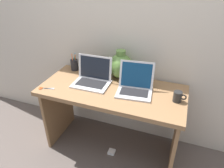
# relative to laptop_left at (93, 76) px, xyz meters

# --- Properties ---
(ground_plane) EXTENTS (6.00, 6.00, 0.00)m
(ground_plane) POSITION_rel_laptop_left_xyz_m (0.21, -0.05, -0.80)
(ground_plane) COLOR #564C47
(back_wall) EXTENTS (4.40, 0.04, 2.40)m
(back_wall) POSITION_rel_laptop_left_xyz_m (0.21, 0.30, 0.40)
(back_wall) COLOR beige
(back_wall) RESTS_ON ground
(desk) EXTENTS (1.33, 0.61, 0.73)m
(desk) POSITION_rel_laptop_left_xyz_m (0.21, -0.05, -0.23)
(desk) COLOR olive
(desk) RESTS_ON ground
(laptop_left) EXTENTS (0.34, 0.25, 0.25)m
(laptop_left) POSITION_rel_laptop_left_xyz_m (0.00, 0.00, 0.00)
(laptop_left) COLOR silver
(laptop_left) RESTS_ON desk
(laptop_right) EXTENTS (0.33, 0.29, 0.26)m
(laptop_right) POSITION_rel_laptop_left_xyz_m (0.42, -0.01, 0.00)
(laptop_right) COLOR #B2B2B7
(laptop_right) RESTS_ON desk
(green_vase) EXTENTS (0.24, 0.24, 0.28)m
(green_vase) POSITION_rel_laptop_left_xyz_m (0.21, 0.20, 0.06)
(green_vase) COLOR #5B843D
(green_vase) RESTS_ON desk
(coffee_mug) EXTENTS (0.11, 0.07, 0.09)m
(coffee_mug) POSITION_rel_laptop_left_xyz_m (0.79, -0.04, -0.02)
(coffee_mug) COLOR black
(coffee_mug) RESTS_ON desk
(pen_cup) EXTENTS (0.08, 0.08, 0.19)m
(pen_cup) POSITION_rel_laptop_left_xyz_m (-0.30, 0.18, -0.01)
(pen_cup) COLOR black
(pen_cup) RESTS_ON desk
(scissors) EXTENTS (0.15, 0.07, 0.01)m
(scissors) POSITION_rel_laptop_left_xyz_m (-0.38, -0.26, -0.06)
(scissors) COLOR #B7B7BC
(scissors) RESTS_ON desk
(power_brick) EXTENTS (0.07, 0.07, 0.03)m
(power_brick) POSITION_rel_laptop_left_xyz_m (0.24, -0.14, -0.78)
(power_brick) COLOR white
(power_brick) RESTS_ON ground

